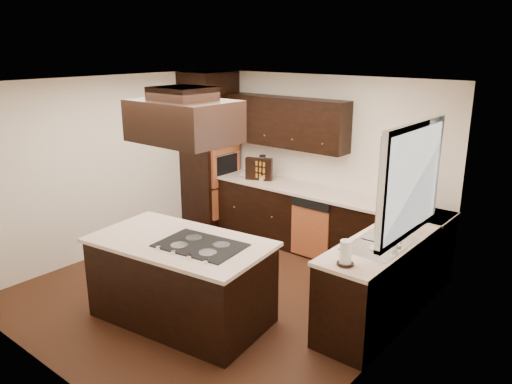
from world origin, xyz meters
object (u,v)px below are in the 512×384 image
(oven_column, at_px, (210,162))
(island, at_px, (181,282))
(spice_rack, at_px, (259,169))
(range_hood, at_px, (184,121))

(oven_column, distance_m, island, 3.12)
(oven_column, xyz_separation_m, spice_rack, (1.00, 0.03, 0.03))
(spice_rack, bearing_deg, island, -93.09)
(spice_rack, bearing_deg, oven_column, 158.37)
(range_hood, distance_m, spice_rack, 2.67)
(oven_column, xyz_separation_m, island, (1.89, -2.40, -0.62))
(range_hood, bearing_deg, island, -82.75)
(island, relative_size, range_hood, 1.75)
(oven_column, bearing_deg, spice_rack, 1.57)
(island, xyz_separation_m, spice_rack, (-0.89, 2.43, 0.65))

